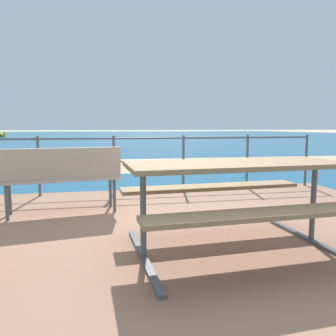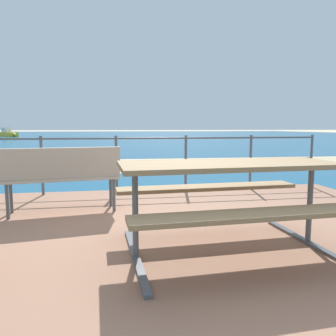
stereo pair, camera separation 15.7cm
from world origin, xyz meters
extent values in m
plane|color=beige|center=(0.00, 0.00, 0.00)|extent=(240.00, 240.00, 0.00)
cube|color=#996B51|center=(0.00, 0.00, 0.03)|extent=(6.40, 5.20, 0.06)
cube|color=#145B84|center=(0.00, 40.00, 0.01)|extent=(90.00, 90.00, 0.01)
cube|color=tan|center=(0.00, 6.80, 0.01)|extent=(54.08, 5.15, 0.01)
cube|color=#8C704C|center=(0.34, -0.42, 0.83)|extent=(1.90, 0.82, 0.04)
cube|color=#8C704C|center=(0.37, -0.96, 0.53)|extent=(1.87, 0.36, 0.04)
cube|color=#8C704C|center=(0.31, 0.12, 0.53)|extent=(1.87, 0.36, 0.04)
cylinder|color=#4C5156|center=(-0.47, -0.46, 0.44)|extent=(0.05, 0.05, 0.77)
cube|color=#4C5156|center=(-0.47, -0.46, 0.07)|extent=(0.13, 1.35, 0.03)
cylinder|color=#4C5156|center=(1.15, -0.38, 0.44)|extent=(0.05, 0.05, 0.77)
cube|color=#4C5156|center=(1.15, -0.38, 0.07)|extent=(0.13, 1.35, 0.03)
cube|color=tan|center=(-1.29, 1.21, 0.50)|extent=(1.46, 0.60, 0.04)
cube|color=tan|center=(-1.26, 1.04, 0.71)|extent=(1.42, 0.28, 0.38)
cylinder|color=#4C5156|center=(-0.68, 1.46, 0.28)|extent=(0.04, 0.04, 0.44)
cylinder|color=#4C5156|center=(-0.64, 1.16, 0.28)|extent=(0.04, 0.04, 0.44)
cylinder|color=#4C5156|center=(-1.93, 1.27, 0.28)|extent=(0.04, 0.04, 0.44)
cylinder|color=#4C5156|center=(-1.89, 0.97, 0.28)|extent=(0.04, 0.04, 0.44)
cylinder|color=#4C5156|center=(-1.77, 2.39, 0.54)|extent=(0.04, 0.04, 0.95)
cylinder|color=#4C5156|center=(-0.59, 2.39, 0.54)|extent=(0.04, 0.04, 0.95)
cylinder|color=#4C5156|center=(0.59, 2.39, 0.54)|extent=(0.04, 0.04, 0.95)
cylinder|color=#4C5156|center=(1.77, 2.39, 0.54)|extent=(0.04, 0.04, 0.95)
cylinder|color=#4C5156|center=(2.95, 2.39, 0.54)|extent=(0.04, 0.04, 0.95)
cylinder|color=#4C5156|center=(0.00, 2.39, 0.96)|extent=(5.90, 0.03, 0.03)
cylinder|color=#4C5156|center=(0.00, 2.39, 0.58)|extent=(5.90, 0.03, 0.03)
cube|color=yellow|center=(-13.25, 39.40, 0.27)|extent=(3.15, 3.62, 0.52)
cube|color=silver|center=(-13.42, 39.63, 0.81)|extent=(1.30, 1.35, 0.54)
cone|color=yellow|center=(-11.95, 37.73, 0.27)|extent=(0.68, 0.68, 0.47)
camera|label=1|loc=(-0.79, -3.06, 1.15)|focal=35.06mm
camera|label=2|loc=(-0.64, -3.09, 1.15)|focal=35.06mm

